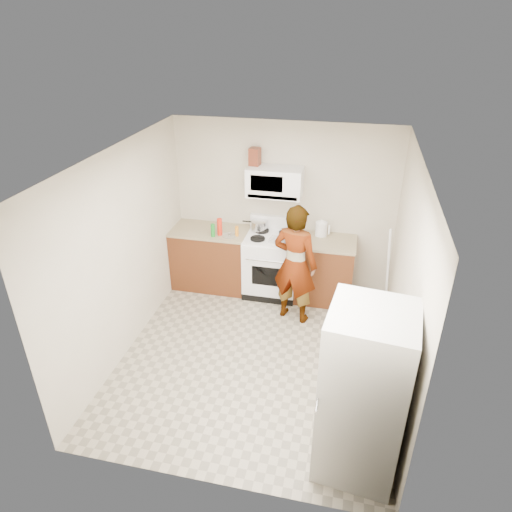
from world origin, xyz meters
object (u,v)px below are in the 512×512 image
(microwave, at_px, (275,182))
(saucepan, at_px, (259,225))
(kettle, at_px, (321,229))
(gas_range, at_px, (272,263))
(person, at_px, (295,264))
(fridge, at_px, (363,394))

(microwave, xyz_separation_m, saucepan, (-0.22, 0.02, -0.68))
(microwave, height_order, kettle, microwave)
(gas_range, relative_size, saucepan, 4.95)
(gas_range, height_order, person, person)
(gas_range, relative_size, kettle, 5.63)
(kettle, xyz_separation_m, saucepan, (-0.90, -0.02, -0.02))
(fridge, bearing_deg, microwave, 121.40)
(gas_range, distance_m, saucepan, 0.60)
(person, height_order, kettle, person)
(person, bearing_deg, gas_range, -39.11)
(microwave, bearing_deg, gas_range, -90.00)
(fridge, bearing_deg, saucepan, 124.76)
(saucepan, bearing_deg, gas_range, -33.89)
(saucepan, bearing_deg, microwave, -5.66)
(person, distance_m, saucepan, 0.99)
(microwave, height_order, saucepan, microwave)
(saucepan, bearing_deg, kettle, 1.47)
(person, bearing_deg, saucepan, -33.59)
(fridge, bearing_deg, gas_range, 122.40)
(microwave, bearing_deg, saucepan, 174.34)
(microwave, relative_size, person, 0.46)
(saucepan, bearing_deg, person, -48.76)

